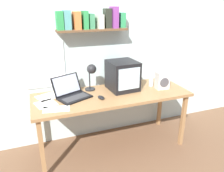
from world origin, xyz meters
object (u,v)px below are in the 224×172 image
laptop (71,92)px  desk_lamp (91,72)px  juice_glass (151,82)px  loose_paper_near_laptop (49,96)px  computer_mouse (101,97)px  space_heater (162,80)px  loose_paper_near_monitor (46,104)px  corner_desk (112,98)px  printed_handout (56,109)px  crt_monitor (122,75)px

laptop → desk_lamp: (0.27, 0.08, 0.19)m
juice_glass → loose_paper_near_laptop: bearing=175.6°
computer_mouse → laptop: bearing=149.8°
space_heater → loose_paper_near_monitor: size_ratio=0.85×
computer_mouse → loose_paper_near_monitor: computer_mouse is taller
space_heater → computer_mouse: 0.83m
laptop → computer_mouse: bearing=-53.4°
corner_desk → space_heater: (0.66, -0.06, 0.17)m
laptop → loose_paper_near_monitor: (-0.30, -0.10, -0.06)m
laptop → space_heater: bearing=-30.3°
space_heater → printed_handout: (-1.34, -0.13, -0.11)m
crt_monitor → laptop: size_ratio=0.84×
laptop → printed_handout: laptop is taller
space_heater → computer_mouse: space_heater is taller
juice_glass → printed_handout: 1.28m
space_heater → printed_handout: size_ratio=0.76×
crt_monitor → juice_glass: bearing=-7.9°
crt_monitor → laptop: crt_monitor is taller
loose_paper_near_monitor → crt_monitor: bearing=7.6°
loose_paper_near_laptop → desk_lamp: bearing=-1.5°
laptop → space_heater: 1.14m
juice_glass → loose_paper_near_laptop: size_ratio=0.38×
laptop → space_heater: laptop is taller
loose_paper_near_monitor → corner_desk: bearing=1.6°
loose_paper_near_laptop → printed_handout: bearing=-83.4°
laptop → loose_paper_near_laptop: size_ratio=1.38×
laptop → printed_handout: (-0.20, -0.27, -0.06)m
juice_glass → space_heater: space_heater is taller
desk_lamp → space_heater: size_ratio=1.57×
space_heater → loose_paper_near_laptop: space_heater is taller
loose_paper_near_monitor → juice_glass: bearing=4.2°
printed_handout → juice_glass: bearing=11.9°
crt_monitor → computer_mouse: crt_monitor is taller
desk_lamp → space_heater: 0.90m
space_heater → loose_paper_near_laptop: 1.40m
corner_desk → desk_lamp: 0.40m
laptop → computer_mouse: 0.36m
corner_desk → computer_mouse: 0.21m
corner_desk → crt_monitor: bearing=30.5°
computer_mouse → desk_lamp: bearing=98.3°
desk_lamp → space_heater: desk_lamp is taller
desk_lamp → juice_glass: desk_lamp is taller
juice_glass → space_heater: 0.17m
crt_monitor → space_heater: crt_monitor is taller
juice_glass → loose_paper_near_laptop: juice_glass is taller
printed_handout → laptop: bearing=53.1°
juice_glass → corner_desk: bearing=-172.4°
printed_handout → loose_paper_near_laptop: same height
juice_glass → space_heater: size_ratio=0.57×
space_heater → loose_paper_near_monitor: space_heater is taller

